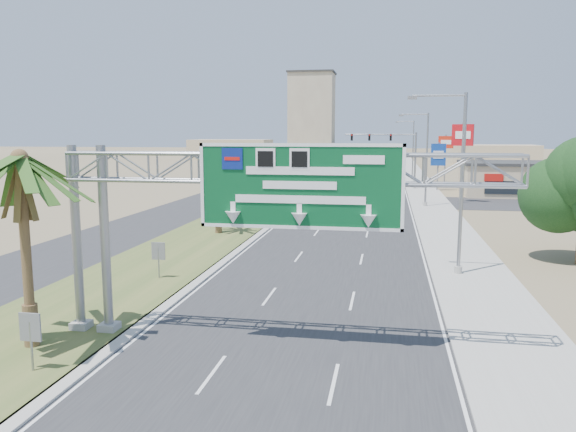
# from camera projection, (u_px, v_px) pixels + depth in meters

# --- Properties ---
(road) EXTENTS (12.00, 300.00, 0.02)m
(road) POSITION_uv_depth(u_px,v_px,m) (372.00, 171.00, 118.34)
(road) COLOR #28282B
(road) RESTS_ON ground
(sidewalk_right) EXTENTS (4.00, 300.00, 0.10)m
(sidewalk_right) POSITION_uv_depth(u_px,v_px,m) (413.00, 171.00, 116.85)
(sidewalk_right) COLOR #9E9B93
(sidewalk_right) RESTS_ON ground
(median_grass) EXTENTS (7.00, 300.00, 0.12)m
(median_grass) POSITION_uv_depth(u_px,v_px,m) (325.00, 170.00, 120.08)
(median_grass) COLOR #3F5525
(median_grass) RESTS_ON ground
(opposing_road) EXTENTS (8.00, 300.00, 0.02)m
(opposing_road) POSITION_uv_depth(u_px,v_px,m) (292.00, 170.00, 121.31)
(opposing_road) COLOR #28282B
(opposing_road) RESTS_ON ground
(sign_gantry) EXTENTS (16.75, 1.24, 7.50)m
(sign_gantry) POSITION_uv_depth(u_px,v_px,m) (259.00, 183.00, 20.20)
(sign_gantry) COLOR gray
(sign_gantry) RESTS_ON ground
(palm_near) EXTENTS (5.70, 5.70, 8.35)m
(palm_near) POSITION_uv_depth(u_px,v_px,m) (20.00, 159.00, 19.62)
(palm_near) COLOR brown
(palm_near) RESTS_ON ground
(palm_row_b) EXTENTS (3.99, 3.99, 5.95)m
(palm_row_b) POSITION_uv_depth(u_px,v_px,m) (217.00, 172.00, 43.34)
(palm_row_b) COLOR brown
(palm_row_b) RESTS_ON ground
(palm_row_c) EXTENTS (3.99, 3.99, 6.75)m
(palm_row_c) POSITION_uv_depth(u_px,v_px,m) (263.00, 154.00, 58.81)
(palm_row_c) COLOR brown
(palm_row_c) RESTS_ON ground
(palm_row_d) EXTENTS (3.99, 3.99, 5.45)m
(palm_row_d) POSITION_uv_depth(u_px,v_px,m) (292.00, 159.00, 76.52)
(palm_row_d) COLOR brown
(palm_row_d) RESTS_ON ground
(palm_row_e) EXTENTS (3.99, 3.99, 6.15)m
(palm_row_e) POSITION_uv_depth(u_px,v_px,m) (311.00, 150.00, 94.92)
(palm_row_e) COLOR brown
(palm_row_e) RESTS_ON ground
(palm_row_f) EXTENTS (3.99, 3.99, 5.75)m
(palm_row_f) POSITION_uv_depth(u_px,v_px,m) (327.00, 148.00, 119.32)
(palm_row_f) COLOR brown
(palm_row_f) RESTS_ON ground
(streetlight_near) EXTENTS (3.27, 0.44, 10.00)m
(streetlight_near) POSITION_uv_depth(u_px,v_px,m) (458.00, 191.00, 30.69)
(streetlight_near) COLOR gray
(streetlight_near) RESTS_ON ground
(streetlight_mid) EXTENTS (3.27, 0.44, 10.00)m
(streetlight_mid) POSITION_uv_depth(u_px,v_px,m) (425.00, 163.00, 59.90)
(streetlight_mid) COLOR gray
(streetlight_mid) RESTS_ON ground
(streetlight_far) EXTENTS (3.27, 0.44, 10.00)m
(streetlight_far) POSITION_uv_depth(u_px,v_px,m) (412.00, 152.00, 94.96)
(streetlight_far) COLOR gray
(streetlight_far) RESTS_ON ground
(signal_mast) EXTENTS (10.28, 0.71, 8.00)m
(signal_mast) POSITION_uv_depth(u_px,v_px,m) (401.00, 155.00, 79.70)
(signal_mast) COLOR gray
(signal_mast) RESTS_ON ground
(store_building) EXTENTS (18.00, 10.00, 4.00)m
(store_building) POSITION_uv_depth(u_px,v_px,m) (536.00, 180.00, 71.36)
(store_building) COLOR #C8B087
(store_building) RESTS_ON ground
(median_signback_a) EXTENTS (0.75, 0.08, 2.08)m
(median_signback_a) POSITION_uv_depth(u_px,v_px,m) (30.00, 332.00, 18.22)
(median_signback_a) COLOR gray
(median_signback_a) RESTS_ON ground
(median_signback_b) EXTENTS (0.75, 0.08, 2.08)m
(median_signback_b) POSITION_uv_depth(u_px,v_px,m) (158.00, 254.00, 30.03)
(median_signback_b) COLOR gray
(median_signback_b) RESTS_ON ground
(tower_distant) EXTENTS (20.00, 16.00, 35.00)m
(tower_distant) POSITION_uv_depth(u_px,v_px,m) (312.00, 112.00, 257.72)
(tower_distant) COLOR tan
(tower_distant) RESTS_ON ground
(building_distant_left) EXTENTS (24.00, 14.00, 6.00)m
(building_distant_left) POSITION_uv_depth(u_px,v_px,m) (231.00, 149.00, 174.47)
(building_distant_left) COLOR #C8B087
(building_distant_left) RESTS_ON ground
(building_distant_right) EXTENTS (20.00, 12.00, 5.00)m
(building_distant_right) POSITION_uv_depth(u_px,v_px,m) (495.00, 155.00, 141.94)
(building_distant_right) COLOR #C8B087
(building_distant_right) RESTS_ON ground
(car_left_lane) EXTENTS (2.17, 4.33, 1.42)m
(car_left_lane) POSITION_uv_depth(u_px,v_px,m) (313.00, 211.00, 52.16)
(car_left_lane) COLOR black
(car_left_lane) RESTS_ON ground
(car_mid_lane) EXTENTS (1.89, 4.77, 1.54)m
(car_mid_lane) POSITION_uv_depth(u_px,v_px,m) (369.00, 199.00, 60.87)
(car_mid_lane) COLOR maroon
(car_mid_lane) RESTS_ON ground
(car_right_lane) EXTENTS (2.51, 4.73, 1.27)m
(car_right_lane) POSITION_uv_depth(u_px,v_px,m) (394.00, 182.00, 84.73)
(car_right_lane) COLOR gray
(car_right_lane) RESTS_ON ground
(car_far) EXTENTS (2.16, 4.99, 1.43)m
(car_far) POSITION_uv_depth(u_px,v_px,m) (361.00, 175.00, 96.36)
(car_far) COLOR black
(car_far) RESTS_ON ground
(pole_sign_red_near) EXTENTS (2.33, 1.20, 9.07)m
(pole_sign_red_near) POSITION_uv_depth(u_px,v_px,m) (463.00, 140.00, 62.87)
(pole_sign_red_near) COLOR gray
(pole_sign_red_near) RESTS_ON ground
(pole_sign_blue) EXTENTS (2.02, 0.57, 6.67)m
(pole_sign_blue) POSITION_uv_depth(u_px,v_px,m) (438.00, 156.00, 76.89)
(pole_sign_blue) COLOR gray
(pole_sign_blue) RESTS_ON ground
(pole_sign_red_far) EXTENTS (2.14, 1.13, 7.68)m
(pole_sign_red_far) POSITION_uv_depth(u_px,v_px,m) (446.00, 146.00, 83.01)
(pole_sign_red_far) COLOR gray
(pole_sign_red_far) RESTS_ON ground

